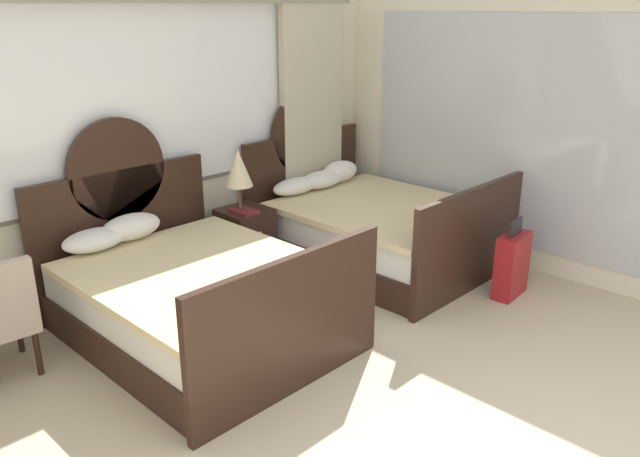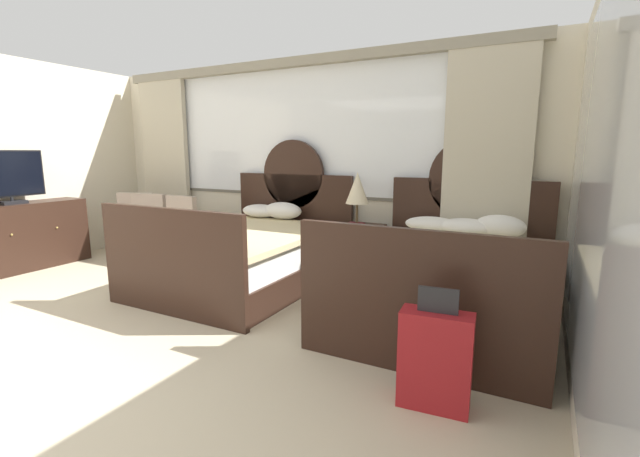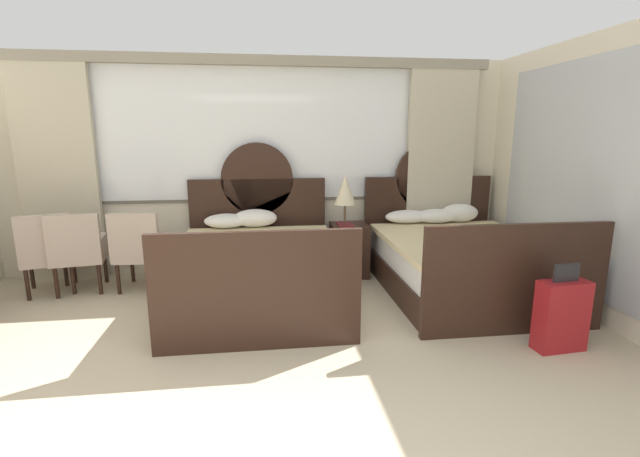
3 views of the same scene
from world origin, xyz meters
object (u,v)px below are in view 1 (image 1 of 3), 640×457
bed_near_mirror (373,227)px  book_on_nightstand (244,211)px  nightstand_between_beds (246,241)px  suitcase_on_floor (512,265)px  table_lamp_on_nightstand (238,168)px  bed_near_window (193,295)px

bed_near_mirror → book_on_nightstand: 1.38m
nightstand_between_beds → suitcase_on_floor: 2.56m
table_lamp_on_nightstand → suitcase_on_floor: bearing=-56.8°
bed_near_window → table_lamp_on_nightstand: bed_near_window is taller
book_on_nightstand → nightstand_between_beds: bearing=51.8°
nightstand_between_beds → book_on_nightstand: (-0.07, -0.09, 0.34)m
bed_near_window → bed_near_mirror: 2.26m
bed_near_window → table_lamp_on_nightstand: (1.07, 0.70, 0.72)m
nightstand_between_beds → book_on_nightstand: bearing=-128.2°
table_lamp_on_nightstand → suitcase_on_floor: table_lamp_on_nightstand is taller
table_lamp_on_nightstand → bed_near_mirror: bearing=-30.3°
book_on_nightstand → suitcase_on_floor: (1.42, -2.09, -0.37)m
bed_near_mirror → suitcase_on_floor: (0.22, -1.47, -0.07)m
bed_near_mirror → suitcase_on_floor: size_ratio=3.01×
bed_near_window → book_on_nightstand: bed_near_window is taller
nightstand_between_beds → book_on_nightstand: size_ratio=2.54×
bed_near_window → suitcase_on_floor: bed_near_window is taller
bed_near_mirror → nightstand_between_beds: (-1.13, 0.71, -0.04)m
bed_near_mirror → bed_near_window: bearing=-179.8°
suitcase_on_floor → table_lamp_on_nightstand: bearing=123.2°
bed_near_mirror → suitcase_on_floor: bearing=-81.3°
nightstand_between_beds → book_on_nightstand: book_on_nightstand is taller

